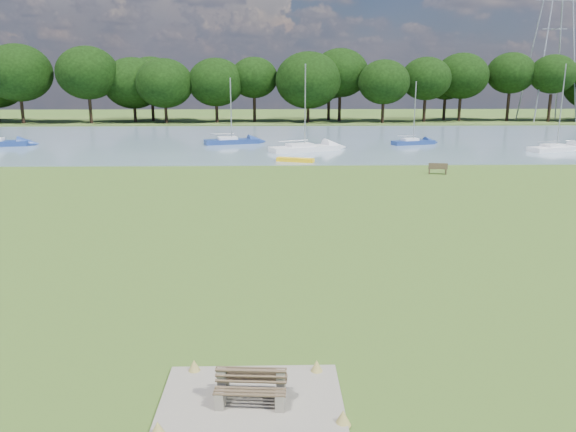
{
  "coord_description": "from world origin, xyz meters",
  "views": [
    {
      "loc": [
        0.55,
        -25.52,
        7.32
      ],
      "look_at": [
        1.15,
        -2.0,
        1.5
      ],
      "focal_mm": 35.0,
      "sensor_mm": 36.0,
      "label": 1
    }
  ],
  "objects_px": {
    "sailboat_2": "(413,141)",
    "sailboat_6": "(231,140)",
    "kayak": "(295,160)",
    "sailboat_0": "(556,147)",
    "sailboat_1": "(304,147)",
    "bench_pair": "(251,387)",
    "riverbank_bench": "(438,169)"
  },
  "relations": [
    {
      "from": "sailboat_1",
      "to": "sailboat_2",
      "type": "bearing_deg",
      "value": -0.04
    },
    {
      "from": "sailboat_2",
      "to": "sailboat_6",
      "type": "relative_size",
      "value": 0.95
    },
    {
      "from": "sailboat_0",
      "to": "sailboat_1",
      "type": "height_order",
      "value": "sailboat_0"
    },
    {
      "from": "sailboat_1",
      "to": "sailboat_2",
      "type": "height_order",
      "value": "sailboat_1"
    },
    {
      "from": "riverbank_bench",
      "to": "sailboat_6",
      "type": "relative_size",
      "value": 0.21
    },
    {
      "from": "bench_pair",
      "to": "sailboat_0",
      "type": "bearing_deg",
      "value": 61.14
    },
    {
      "from": "sailboat_2",
      "to": "kayak",
      "type": "bearing_deg",
      "value": -154.51
    },
    {
      "from": "riverbank_bench",
      "to": "sailboat_0",
      "type": "relative_size",
      "value": 0.18
    },
    {
      "from": "sailboat_0",
      "to": "sailboat_1",
      "type": "relative_size",
      "value": 1.0
    },
    {
      "from": "sailboat_2",
      "to": "sailboat_6",
      "type": "distance_m",
      "value": 20.35
    },
    {
      "from": "sailboat_0",
      "to": "sailboat_6",
      "type": "distance_m",
      "value": 34.34
    },
    {
      "from": "sailboat_1",
      "to": "sailboat_2",
      "type": "xyz_separation_m",
      "value": [
        12.43,
        5.44,
        -0.03
      ]
    },
    {
      "from": "sailboat_6",
      "to": "sailboat_2",
      "type": "bearing_deg",
      "value": -20.73
    },
    {
      "from": "bench_pair",
      "to": "sailboat_2",
      "type": "bearing_deg",
      "value": 76.75
    },
    {
      "from": "kayak",
      "to": "sailboat_1",
      "type": "distance_m",
      "value": 7.5
    },
    {
      "from": "bench_pair",
      "to": "kayak",
      "type": "distance_m",
      "value": 38.08
    },
    {
      "from": "bench_pair",
      "to": "sailboat_0",
      "type": "xyz_separation_m",
      "value": [
        29.37,
        44.96,
        0.02
      ]
    },
    {
      "from": "kayak",
      "to": "sailboat_0",
      "type": "xyz_separation_m",
      "value": [
        26.91,
        6.96,
        0.26
      ]
    },
    {
      "from": "sailboat_0",
      "to": "sailboat_6",
      "type": "xyz_separation_m",
      "value": [
        -33.62,
        6.99,
        0.05
      ]
    },
    {
      "from": "sailboat_6",
      "to": "sailboat_1",
      "type": "bearing_deg",
      "value": -57.31
    },
    {
      "from": "sailboat_2",
      "to": "sailboat_6",
      "type": "xyz_separation_m",
      "value": [
        -20.32,
        1.11,
        0.05
      ]
    },
    {
      "from": "bench_pair",
      "to": "kayak",
      "type": "xyz_separation_m",
      "value": [
        2.46,
        38.0,
        -0.24
      ]
    },
    {
      "from": "sailboat_0",
      "to": "sailboat_6",
      "type": "relative_size",
      "value": 1.19
    },
    {
      "from": "riverbank_bench",
      "to": "kayak",
      "type": "xyz_separation_m",
      "value": [
        -10.84,
        6.67,
        -0.23
      ]
    },
    {
      "from": "kayak",
      "to": "sailboat_6",
      "type": "relative_size",
      "value": 0.46
    },
    {
      "from": "kayak",
      "to": "sailboat_0",
      "type": "height_order",
      "value": "sailboat_0"
    },
    {
      "from": "bench_pair",
      "to": "riverbank_bench",
      "type": "bearing_deg",
      "value": 71.31
    },
    {
      "from": "kayak",
      "to": "sailboat_6",
      "type": "xyz_separation_m",
      "value": [
        -6.71,
        13.95,
        0.31
      ]
    },
    {
      "from": "bench_pair",
      "to": "sailboat_2",
      "type": "height_order",
      "value": "sailboat_2"
    },
    {
      "from": "kayak",
      "to": "sailboat_2",
      "type": "xyz_separation_m",
      "value": [
        13.61,
        12.84,
        0.26
      ]
    },
    {
      "from": "bench_pair",
      "to": "sailboat_2",
      "type": "relative_size",
      "value": 0.25
    },
    {
      "from": "sailboat_1",
      "to": "bench_pair",
      "type": "bearing_deg",
      "value": -118.25
    }
  ]
}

